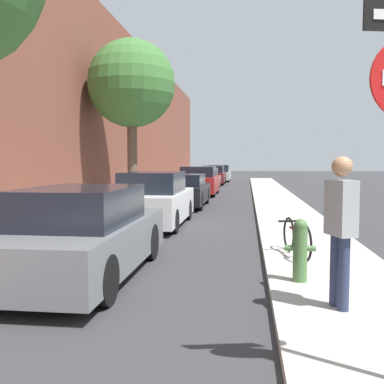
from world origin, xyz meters
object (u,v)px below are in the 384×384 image
object	(u,v)px
parked_car_grey	(84,235)
parked_car_red	(199,181)
pedestrian	(341,221)
bicycle	(296,238)
fire_hydrant	(300,249)
street_tree_far	(132,85)
parked_car_champagne	(205,179)
parked_car_silver	(219,174)
parked_car_maroon	(213,175)
parked_car_white	(154,201)
parked_car_black	(183,191)

from	to	relation	value
parked_car_grey	parked_car_red	xyz separation A→B (m)	(0.00, 16.30, 0.05)
pedestrian	bicycle	xyz separation A→B (m)	(-0.18, 2.76, -0.68)
parked_car_grey	pedestrian	size ratio (longest dim) A/B	2.40
fire_hydrant	street_tree_far	bearing A→B (deg)	118.52
parked_car_champagne	bicycle	xyz separation A→B (m)	(3.48, -19.68, -0.18)
parked_car_silver	fire_hydrant	bearing A→B (deg)	-84.34
parked_car_red	parked_car_champagne	xyz separation A→B (m)	(-0.12, 4.81, -0.08)
parked_car_maroon	parked_car_silver	world-z (taller)	parked_car_silver
bicycle	parked_car_champagne	bearing A→B (deg)	88.43
pedestrian	bicycle	size ratio (longest dim) A/B	1.14
street_tree_far	bicycle	bearing A→B (deg)	-55.23
parked_car_maroon	pedestrian	distance (m)	28.06
street_tree_far	parked_car_red	bearing A→B (deg)	79.75
parked_car_silver	fire_hydrant	world-z (taller)	parked_car_silver
pedestrian	parked_car_red	bearing A→B (deg)	-8.15
parked_car_white	parked_car_champagne	world-z (taller)	parked_car_white
parked_car_white	parked_car_champagne	size ratio (longest dim) A/B	0.99
parked_car_champagne	parked_car_silver	bearing A→B (deg)	88.83
parked_car_white	pedestrian	distance (m)	7.68
parked_car_maroon	parked_car_silver	size ratio (longest dim) A/B	1.02
parked_car_black	pedestrian	world-z (taller)	pedestrian
parked_car_champagne	parked_car_maroon	world-z (taller)	parked_car_maroon
parked_car_white	street_tree_far	bearing A→B (deg)	115.44
parked_car_champagne	fire_hydrant	distance (m)	21.62
parked_car_grey	parked_car_silver	bearing A→B (deg)	89.83
parked_car_silver	parked_car_white	bearing A→B (deg)	-90.32
parked_car_black	parked_car_champagne	world-z (taller)	parked_car_champagne
bicycle	parked_car_black	bearing A→B (deg)	98.72
street_tree_far	bicycle	size ratio (longest dim) A/B	3.82
parked_car_maroon	pedestrian	size ratio (longest dim) A/B	2.48
parked_car_champagne	parked_car_silver	size ratio (longest dim) A/B	0.98
parked_car_white	parked_car_red	xyz separation A→B (m)	(0.05, 10.86, 0.01)
parked_car_maroon	parked_car_red	bearing A→B (deg)	-89.92
parked_car_red	parked_car_maroon	distance (m)	10.20
parked_car_maroon	parked_car_white	bearing A→B (deg)	-90.11
parked_car_champagne	parked_car_silver	distance (m)	10.30
parked_car_black	parked_car_maroon	xyz separation A→B (m)	(-0.02, 16.00, 0.05)
street_tree_far	parked_car_white	bearing A→B (deg)	-64.56
parked_car_white	pedestrian	world-z (taller)	pedestrian
parked_car_black	parked_car_champagne	distance (m)	10.62
parked_car_red	pedestrian	xyz separation A→B (m)	(3.54, -17.63, 0.41)
parked_car_champagne	parked_car_white	bearing A→B (deg)	-89.77
parked_car_red	pedestrian	size ratio (longest dim) A/B	2.39
parked_car_black	parked_car_red	xyz separation A→B (m)	(-0.01, 5.80, 0.08)
parked_car_maroon	fire_hydrant	bearing A→B (deg)	-83.08
parked_car_white	parked_car_silver	size ratio (longest dim) A/B	0.97
parked_car_red	street_tree_far	world-z (taller)	street_tree_far
bicycle	pedestrian	bearing A→B (deg)	-97.92
parked_car_grey	bicycle	world-z (taller)	parked_car_grey
parked_car_grey	parked_car_maroon	xyz separation A→B (m)	(-0.01, 26.50, 0.01)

